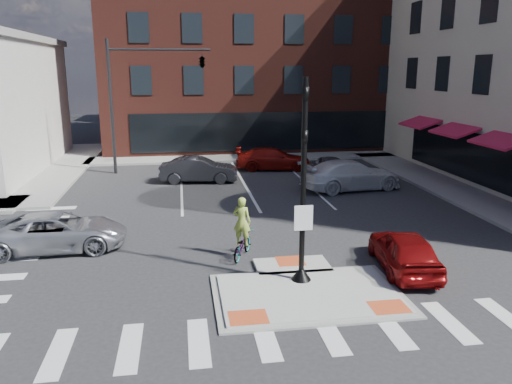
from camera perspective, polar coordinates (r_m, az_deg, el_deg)
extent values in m
plane|color=#28282B|center=(15.06, 5.53, -10.95)|extent=(120.00, 120.00, 0.00)
cube|color=gray|center=(14.61, 6.02, -11.65)|extent=(5.40, 3.60, 0.06)
cube|color=#A8A8A3|center=(14.59, 6.02, -11.54)|extent=(5.00, 3.20, 0.12)
cube|color=#A8A8A3|center=(16.46, 4.17, -8.45)|extent=(2.40, 1.40, 0.12)
cube|color=#CB4B23|center=(13.18, -0.89, -14.12)|extent=(1.00, 0.80, 0.01)
cube|color=#CB4B23|center=(14.14, 14.94, -12.57)|extent=(1.00, 0.80, 0.01)
cube|color=#CB4B23|center=(16.70, 3.95, -7.87)|extent=(0.90, 0.90, 0.01)
cube|color=gray|center=(34.64, -21.10, 2.63)|extent=(3.00, 20.00, 0.15)
cube|color=gray|center=(27.95, 22.28, -0.02)|extent=(3.00, 24.00, 0.15)
cube|color=gray|center=(36.35, 1.72, 4.06)|extent=(26.00, 3.00, 0.15)
cube|color=#55221A|center=(45.69, -0.54, 15.44)|extent=(24.00, 18.00, 15.00)
cube|color=black|center=(37.07, 1.46, 6.95)|extent=(20.00, 0.12, 2.80)
cube|color=black|center=(28.27, 24.68, 3.27)|extent=(0.12, 16.00, 2.60)
cube|color=#DB1D4C|center=(27.70, 23.74, 6.00)|extent=(1.46, 3.00, 0.58)
cube|color=#DB1D4C|center=(32.90, 18.21, 7.56)|extent=(1.46, 3.00, 0.58)
cube|color=slate|center=(65.24, -9.35, 12.63)|extent=(10.00, 12.00, 10.00)
cube|color=brown|center=(68.36, 1.91, 13.69)|extent=(12.00, 12.00, 12.00)
cone|color=black|center=(15.27, 5.19, -9.15)|extent=(0.60, 0.60, 0.45)
cylinder|color=black|center=(14.39, 5.44, 1.36)|extent=(0.16, 0.16, 5.80)
cube|color=white|center=(14.56, 5.45, -2.97)|extent=(0.55, 0.04, 0.75)
imported|color=black|center=(14.09, 5.64, 9.72)|extent=(0.18, 0.22, 1.10)
imported|color=black|center=(14.23, 5.52, 4.90)|extent=(0.18, 0.22, 1.10)
cylinder|color=black|center=(31.57, -16.20, 9.20)|extent=(0.20, 0.20, 8.00)
cylinder|color=black|center=(31.26, -10.97, 15.69)|extent=(6.00, 0.14, 0.14)
imported|color=black|center=(31.26, -6.19, 14.76)|extent=(0.48, 2.24, 0.90)
imported|color=#B9BBC1|center=(19.17, -21.74, -4.23)|extent=(4.90, 2.45, 1.33)
imported|color=maroon|center=(16.75, 16.57, -6.40)|extent=(2.05, 4.07, 1.33)
imported|color=white|center=(27.08, 10.80, 1.92)|extent=(5.73, 3.07, 1.58)
imported|color=#26262B|center=(28.57, -6.57, 2.56)|extent=(4.50, 1.97, 1.44)
imported|color=#A4A6AB|center=(29.99, 8.29, 2.94)|extent=(1.74, 3.98, 1.33)
imported|color=maroon|center=(31.99, 1.99, 3.82)|extent=(5.01, 2.55, 1.39)
imported|color=#3F3F44|center=(17.18, -1.61, -6.07)|extent=(1.24, 1.77, 0.88)
imported|color=#A2BF43|center=(16.91, -1.63, -3.35)|extent=(0.73, 0.63, 1.69)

